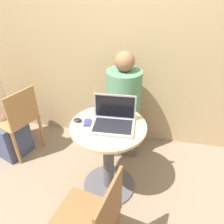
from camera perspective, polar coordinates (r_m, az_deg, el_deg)
ground_plane at (r=2.35m, az=-0.81°, el=-18.63°), size 12.00×12.00×0.00m
back_wall at (r=2.38m, az=3.51°, el=19.71°), size 7.00×0.05×2.60m
round_table at (r=2.01m, az=-0.92°, el=-10.37°), size 0.64×0.64×0.76m
laptop at (r=1.79m, az=0.38°, el=-2.13°), size 0.36×0.27×0.24m
cell_phone at (r=1.84m, az=-6.43°, el=-2.79°), size 0.07×0.10×0.02m
computer_mouse at (r=1.87m, az=-8.98°, el=-2.11°), size 0.07×0.05×0.03m
chair_empty at (r=1.60m, az=-5.26°, el=-26.99°), size 0.47×0.47×0.86m
person_seated at (r=2.46m, az=2.89°, el=0.03°), size 0.42×0.58×1.22m
chair_background at (r=2.65m, az=-23.24°, el=-2.02°), size 0.52×0.52×0.83m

